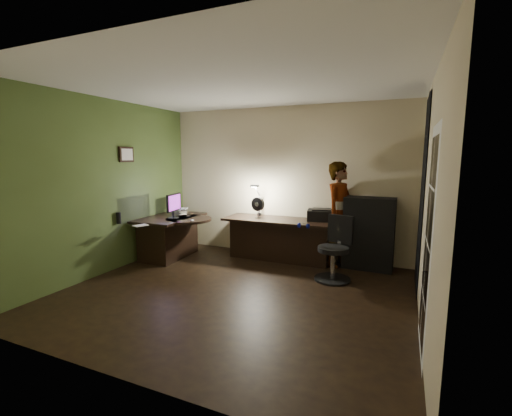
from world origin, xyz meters
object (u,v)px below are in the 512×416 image
at_px(desk_right, 279,240).
at_px(desk_left, 171,237).
at_px(cabinet, 369,233).
at_px(monitor, 173,209).
at_px(person, 339,214).
at_px(office_chair, 333,249).

bearing_deg(desk_right, desk_left, -162.10).
bearing_deg(desk_left, cabinet, 10.45).
distance_m(desk_right, monitor, 1.93).
bearing_deg(monitor, desk_right, 12.02).
distance_m(cabinet, person, 0.55).
distance_m(desk_left, office_chair, 2.93).
distance_m(desk_right, person, 1.14).
bearing_deg(office_chair, monitor, -162.86).
relative_size(desk_right, monitor, 4.11).
bearing_deg(desk_left, monitor, -35.34).
height_order(cabinet, office_chair, cabinet).
relative_size(desk_left, monitor, 2.71).
relative_size(monitor, office_chair, 0.50).
xyz_separation_m(desk_right, office_chair, (1.07, -0.64, 0.11)).
distance_m(desk_left, person, 3.01).
bearing_deg(cabinet, desk_right, -172.70).
bearing_deg(person, monitor, 126.19).
xyz_separation_m(desk_left, person, (2.87, 0.73, 0.50)).
bearing_deg(person, desk_right, 116.16).
height_order(desk_left, person, person).
bearing_deg(desk_right, office_chair, -31.14).
distance_m(desk_left, cabinet, 3.44).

